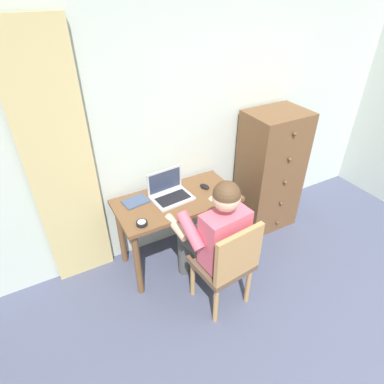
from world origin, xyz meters
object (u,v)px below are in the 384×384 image
object	(u,v)px
laptop	(170,192)
computer_mouse	(205,186)
coffee_mug	(226,189)
desk	(177,210)
person_seated	(214,232)
chair	(227,263)
notebook_pad	(136,201)
dresser	(270,172)
desk_clock	(142,223)

from	to	relation	value
laptop	computer_mouse	xyz separation A→B (m)	(0.34, -0.02, -0.04)
coffee_mug	desk	bearing A→B (deg)	163.23
person_seated	chair	bearing A→B (deg)	-84.93
notebook_pad	dresser	bearing A→B (deg)	-10.33
person_seated	notebook_pad	distance (m)	0.75
person_seated	laptop	distance (m)	0.57
dresser	notebook_pad	xyz separation A→B (m)	(-1.44, 0.07, 0.08)
desk_clock	coffee_mug	xyz separation A→B (m)	(0.82, 0.05, 0.03)
desk	coffee_mug	distance (m)	0.48
laptop	coffee_mug	size ratio (longest dim) A/B	3.02
computer_mouse	coffee_mug	bearing A→B (deg)	-70.67
coffee_mug	notebook_pad	bearing A→B (deg)	161.29
chair	computer_mouse	distance (m)	0.77
dresser	laptop	size ratio (longest dim) A/B	3.56
desk	coffee_mug	size ratio (longest dim) A/B	8.97
person_seated	computer_mouse	world-z (taller)	person_seated
chair	computer_mouse	xyz separation A→B (m)	(0.20, 0.70, 0.24)
dresser	computer_mouse	distance (m)	0.81
laptop	person_seated	bearing A→B (deg)	-76.99
laptop	desk_clock	world-z (taller)	laptop
desk_clock	notebook_pad	bearing A→B (deg)	78.43
computer_mouse	notebook_pad	bearing A→B (deg)	153.59
dresser	desk_clock	bearing A→B (deg)	-170.75
chair	notebook_pad	bearing A→B (deg)	118.60
person_seated	dresser	bearing A→B (deg)	28.24
desk	laptop	size ratio (longest dim) A/B	2.97
computer_mouse	notebook_pad	world-z (taller)	computer_mouse
desk	person_seated	xyz separation A→B (m)	(0.09, -0.49, 0.08)
dresser	desk_clock	distance (m)	1.53
dresser	notebook_pad	size ratio (longest dim) A/B	6.13
dresser	desk_clock	xyz separation A→B (m)	(-1.50, -0.24, 0.09)
chair	notebook_pad	world-z (taller)	chair
chair	desk_clock	distance (m)	0.74
desk	coffee_mug	world-z (taller)	coffee_mug
dresser	laptop	world-z (taller)	dresser
desk	chair	bearing A→B (deg)	-81.18
person_seated	computer_mouse	bearing A→B (deg)	67.33
dresser	notebook_pad	distance (m)	1.44
computer_mouse	dresser	bearing A→B (deg)	-15.87
desk	dresser	world-z (taller)	dresser
coffee_mug	laptop	bearing A→B (deg)	158.44
person_seated	coffee_mug	size ratio (longest dim) A/B	9.91
desk	chair	xyz separation A→B (m)	(0.10, -0.67, -0.11)
computer_mouse	laptop	bearing A→B (deg)	158.42
desk	desk_clock	size ratio (longest dim) A/B	11.95
person_seated	laptop	size ratio (longest dim) A/B	3.29
chair	dresser	bearing A→B (deg)	35.99
computer_mouse	desk	bearing A→B (deg)	168.27
computer_mouse	coffee_mug	xyz separation A→B (m)	(0.12, -0.16, 0.03)
desk	dresser	distance (m)	1.11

